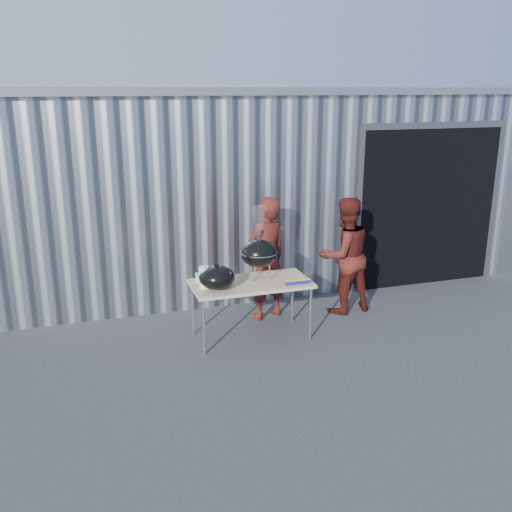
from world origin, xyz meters
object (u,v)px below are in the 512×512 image
object	(u,v)px
folding_table	(251,285)
person_cook	(267,259)
kettle_grill	(259,248)
person_bystander	(345,255)

from	to	relation	value
folding_table	person_cook	world-z (taller)	person_cook
kettle_grill	person_bystander	bearing A→B (deg)	15.37
folding_table	kettle_grill	distance (m)	0.48
folding_table	person_cook	distance (m)	0.72
kettle_grill	person_bystander	distance (m)	1.49
person_bystander	folding_table	bearing A→B (deg)	9.69
folding_table	person_cook	bearing A→B (deg)	55.05
kettle_grill	folding_table	bearing A→B (deg)	-148.30
folding_table	person_bystander	world-z (taller)	person_bystander
folding_table	person_bystander	bearing A→B (deg)	16.90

